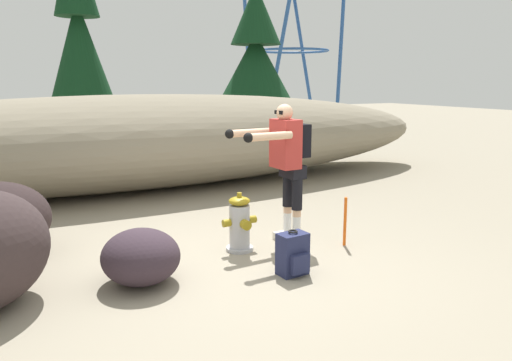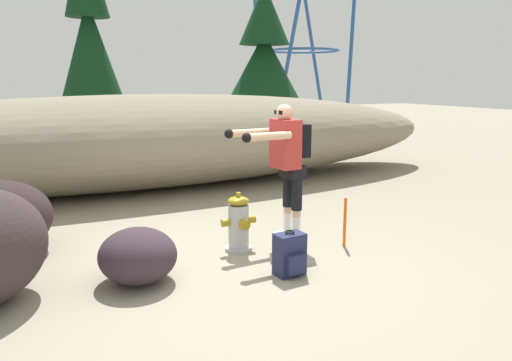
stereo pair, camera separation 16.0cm
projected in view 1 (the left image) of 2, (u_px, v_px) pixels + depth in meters
ground_plane at (243, 263)px, 5.35m from camera, size 56.00×56.00×0.04m
dirt_embankment at (140, 141)px, 8.96m from camera, size 12.92×3.20×1.72m
fire_hydrant at (240, 224)px, 5.65m from camera, size 0.42×0.37×0.70m
utility_worker at (286, 156)px, 5.82m from camera, size 0.99×0.57×1.70m
spare_backpack at (293, 254)px, 4.96m from camera, size 0.32×0.31×0.47m
boulder_small at (141, 257)px, 4.74m from camera, size 0.89×0.91×0.55m
pine_tree_left at (78, 32)px, 15.38m from camera, size 2.14×2.14×6.82m
pine_tree_center at (256, 55)px, 15.17m from camera, size 2.43×2.43×4.89m
survey_stake at (345, 222)px, 5.82m from camera, size 0.04×0.04×0.60m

